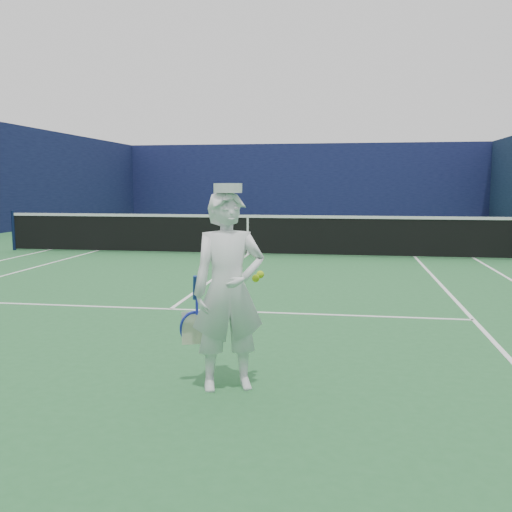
{
  "coord_description": "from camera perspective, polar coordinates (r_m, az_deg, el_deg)",
  "views": [
    {
      "loc": [
        2.45,
        -14.05,
        1.77
      ],
      "look_at": [
        1.46,
        -7.84,
        0.98
      ],
      "focal_mm": 40.0,
      "sensor_mm": 36.0,
      "label": 1
    }
  ],
  "objects": [
    {
      "name": "ground",
      "position": [
        14.37,
        -0.82,
        0.13
      ],
      "size": [
        80.0,
        80.0,
        0.0
      ],
      "primitive_type": "plane",
      "color": "#266433",
      "rests_on": "ground"
    },
    {
      "name": "court_markings",
      "position": [
        14.37,
        -0.82,
        0.15
      ],
      "size": [
        11.03,
        23.83,
        0.01
      ],
      "color": "white",
      "rests_on": "ground"
    },
    {
      "name": "windscreen_fence",
      "position": [
        14.26,
        -0.84,
        8.13
      ],
      "size": [
        20.12,
        36.12,
        4.0
      ],
      "color": "#10143D",
      "rests_on": "ground"
    },
    {
      "name": "tennis_net",
      "position": [
        14.31,
        -0.83,
        2.34
      ],
      "size": [
        12.88,
        0.09,
        1.07
      ],
      "color": "#141E4C",
      "rests_on": "ground"
    },
    {
      "name": "tennis_player",
      "position": [
        4.9,
        -2.78,
        -3.43
      ],
      "size": [
        0.85,
        0.61,
        1.78
      ],
      "rotation": [
        0.0,
        0.0,
        0.37
      ],
      "color": "white",
      "rests_on": "ground"
    }
  ]
}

